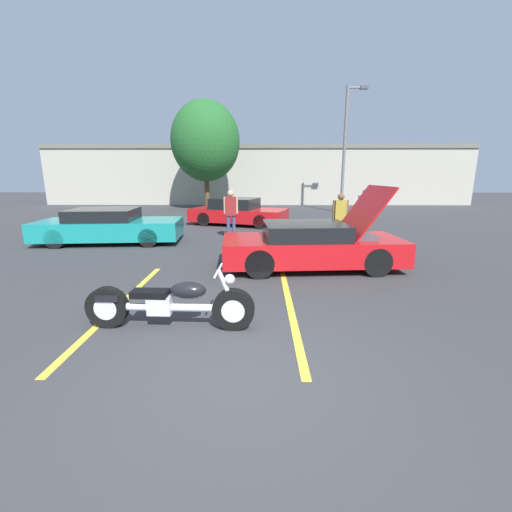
% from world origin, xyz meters
% --- Properties ---
extents(ground_plane, '(80.00, 80.00, 0.00)m').
position_xyz_m(ground_plane, '(0.00, 0.00, 0.00)').
color(ground_plane, '#38383A').
extents(parking_stripe_foreground, '(0.12, 4.73, 0.01)m').
position_xyz_m(parking_stripe_foreground, '(-2.35, 2.36, 0.00)').
color(parking_stripe_foreground, yellow).
rests_on(parking_stripe_foreground, ground).
extents(parking_stripe_middle, '(0.12, 4.73, 0.01)m').
position_xyz_m(parking_stripe_middle, '(0.74, 2.36, 0.00)').
color(parking_stripe_middle, yellow).
rests_on(parking_stripe_middle, ground).
extents(far_building, '(32.00, 4.20, 4.40)m').
position_xyz_m(far_building, '(0.00, 24.50, 2.34)').
color(far_building, '#B2AD9E').
rests_on(far_building, ground).
extents(light_pole, '(1.21, 0.28, 7.14)m').
position_xyz_m(light_pole, '(5.18, 17.36, 3.95)').
color(light_pole, slate).
rests_on(light_pole, ground).
extents(tree_background, '(4.30, 4.30, 6.76)m').
position_xyz_m(tree_background, '(-3.24, 19.01, 4.28)').
color(tree_background, brown).
rests_on(tree_background, ground).
extents(motorcycle, '(2.60, 0.70, 0.96)m').
position_xyz_m(motorcycle, '(-1.18, 1.39, 0.39)').
color(motorcycle, black).
rests_on(motorcycle, ground).
extents(show_car_hood_open, '(4.50, 2.14, 2.04)m').
position_xyz_m(show_car_hood_open, '(1.51, 4.89, 0.58)').
color(show_car_hood_open, red).
rests_on(show_car_hood_open, ground).
extents(parked_car_right_row, '(4.70, 3.14, 1.22)m').
position_xyz_m(parked_car_right_row, '(-0.84, 12.32, 0.57)').
color(parked_car_right_row, red).
rests_on(parked_car_right_row, ground).
extents(parked_car_left_row, '(4.84, 2.30, 1.16)m').
position_xyz_m(parked_car_left_row, '(-4.97, 8.06, 0.56)').
color(parked_car_left_row, teal).
rests_on(parked_car_left_row, ground).
extents(spectator_near_motorcycle, '(0.52, 0.23, 1.75)m').
position_xyz_m(spectator_near_motorcycle, '(4.17, 9.61, 1.04)').
color(spectator_near_motorcycle, '#333338').
rests_on(spectator_near_motorcycle, ground).
extents(spectator_by_show_car, '(0.52, 0.23, 1.74)m').
position_xyz_m(spectator_by_show_car, '(-0.86, 8.86, 1.04)').
color(spectator_by_show_car, '#38476B').
rests_on(spectator_by_show_car, ground).
extents(spectator_midground, '(0.52, 0.22, 1.70)m').
position_xyz_m(spectator_midground, '(2.83, 7.77, 1.01)').
color(spectator_midground, brown).
rests_on(spectator_midground, ground).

